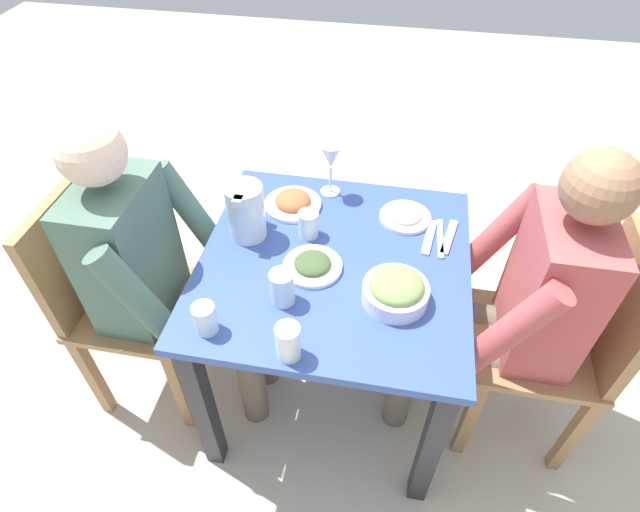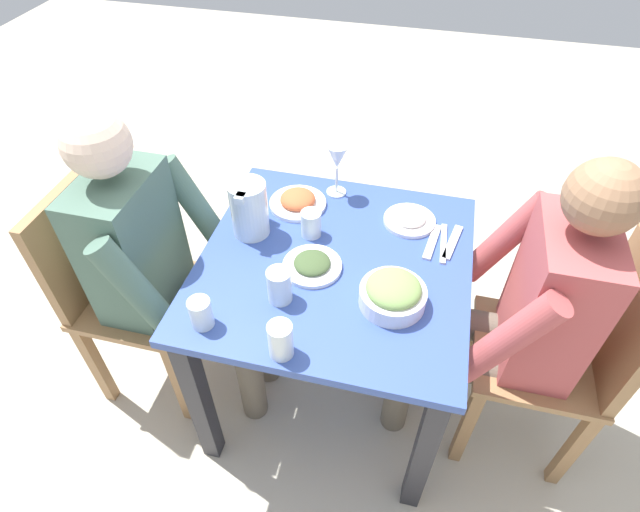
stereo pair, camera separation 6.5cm
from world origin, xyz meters
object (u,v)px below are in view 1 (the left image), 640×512
Objects in this scene: chair_near at (566,339)px; water_glass_center at (205,319)px; plate_dolmas at (312,265)px; wine_glass at (331,159)px; diner_near at (512,300)px; water_glass_far_right at (309,224)px; water_glass_near_right at (282,287)px; chair_far at (114,293)px; diner_far at (161,271)px; water_pitcher at (246,211)px; dining_table at (334,289)px; plate_yoghurt at (405,216)px; water_glass_near_left at (288,342)px; plate_rice_curry at (293,202)px; salad_bowl at (396,290)px.

chair_near is 1.13m from water_glass_center.
wine_glass is at bearing 1.45° from plate_dolmas.
wine_glass is (0.35, 0.62, 0.21)m from diner_near.
diner_near is 0.74m from wine_glass.
wine_glass is at bearing -7.64° from water_glass_far_right.
water_glass_near_right is 0.29m from water_glass_far_right.
chair_far is 0.75× the size of diner_far.
diner_far is 0.34m from water_pitcher.
dining_table is 4.59× the size of plate_dolmas.
water_pitcher is at bearing 108.73° from plate_yoghurt.
water_glass_far_right is 0.47m from water_glass_center.
water_pitcher is 0.27m from plate_dolmas.
water_glass_center is (-0.40, 0.00, -0.05)m from water_pitcher.
water_glass_near_left is at bearing -179.25° from wine_glass.
water_glass_far_right is at bearing 15.62° from plate_dolmas.
plate_rice_curry is 2.14× the size of water_glass_center.
plate_yoghurt is at bearing -65.97° from water_glass_far_right.
dining_table is 4.39× the size of water_pitcher.
salad_bowl is at bearing -92.58° from chair_far.
salad_bowl is 1.10× the size of plate_yoghurt.
dining_table is 0.56m from diner_far.
diner_near reaches higher than wine_glass.
diner_far reaches higher than chair_far.
plate_yoghurt is 0.39m from plate_dolmas.
diner_far reaches higher than water_glass_near_right.
diner_near is at bearing -90.70° from dining_table.
water_glass_near_left is (-0.32, 0.00, 0.04)m from plate_dolmas.
plate_yoghurt is at bearing -42.82° from plate_dolmas.
water_glass_near_left is (-0.28, -0.70, 0.27)m from chair_far.
plate_yoghurt is (0.33, -0.96, 0.23)m from chair_far.
chair_near is 8.36× the size of water_glass_near_right.
chair_near is at bearing -66.31° from water_glass_near_left.
water_pitcher reaches higher than salad_bowl.
water_glass_near_right is at bearing 101.61° from chair_near.
salad_bowl reaches higher than dining_table.
chair_near is at bearing -94.16° from water_pitcher.
diner_near is (-0.01, -0.55, 0.07)m from dining_table.
water_glass_center is at bearing -133.35° from diner_far.
plate_rice_curry is 1.09× the size of plate_dolmas.
chair_near is 4.94× the size of plate_dolmas.
diner_far is at bearing 94.62° from plate_dolmas.
chair_far is at bearing 121.74° from wine_glass.
plate_rice_curry is (0.25, 0.74, 0.08)m from diner_near.
plate_dolmas is at bearing 92.73° from chair_near.
chair_far is 0.58m from water_pitcher.
chair_far is (-0.09, 0.76, -0.08)m from dining_table.
diner_near is at bearing -119.09° from wine_glass.
plate_rice_curry is (0.17, -0.11, -0.08)m from water_pitcher.
water_glass_center is (-0.57, 0.50, 0.03)m from plate_yoghurt.
water_glass_near_left is (-0.24, 0.26, 0.01)m from salad_bowl.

